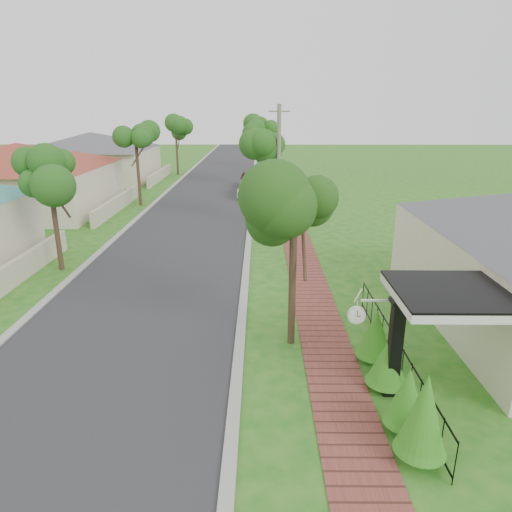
% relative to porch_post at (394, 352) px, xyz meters
% --- Properties ---
extents(ground, '(160.00, 160.00, 0.00)m').
position_rel_porch_post_xyz_m(ground, '(-4.55, 1.00, -1.12)').
color(ground, '#206618').
rests_on(ground, ground).
extents(road, '(7.00, 120.00, 0.02)m').
position_rel_porch_post_xyz_m(road, '(-7.55, 21.00, -1.12)').
color(road, '#28282B').
rests_on(road, ground).
extents(kerb_right, '(0.30, 120.00, 0.10)m').
position_rel_porch_post_xyz_m(kerb_right, '(-3.90, 21.00, -1.12)').
color(kerb_right, '#9E9E99').
rests_on(kerb_right, ground).
extents(kerb_left, '(0.30, 120.00, 0.10)m').
position_rel_porch_post_xyz_m(kerb_left, '(-11.20, 21.00, -1.12)').
color(kerb_left, '#9E9E99').
rests_on(kerb_left, ground).
extents(sidewalk, '(1.50, 120.00, 0.03)m').
position_rel_porch_post_xyz_m(sidewalk, '(-1.30, 21.00, -1.12)').
color(sidewalk, brown).
rests_on(sidewalk, ground).
extents(porch_post, '(0.48, 0.48, 2.52)m').
position_rel_porch_post_xyz_m(porch_post, '(0.00, 0.00, 0.00)').
color(porch_post, black).
rests_on(porch_post, ground).
extents(picket_fence, '(0.03, 8.02, 1.00)m').
position_rel_porch_post_xyz_m(picket_fence, '(0.35, 1.00, -0.59)').
color(picket_fence, black).
rests_on(picket_fence, ground).
extents(street_trees, '(10.70, 37.65, 5.89)m').
position_rel_porch_post_xyz_m(street_trees, '(-7.42, 27.84, 3.42)').
color(street_trees, '#382619').
rests_on(street_trees, ground).
extents(hedge_row, '(0.92, 4.71, 2.12)m').
position_rel_porch_post_xyz_m(hedge_row, '(-0.10, -0.65, -0.32)').
color(hedge_row, '#2C6D15').
rests_on(hedge_row, ground).
extents(far_house_red, '(15.56, 15.56, 4.60)m').
position_rel_porch_post_xyz_m(far_house_red, '(-19.52, 21.00, 1.22)').
color(far_house_red, beige).
rests_on(far_house_red, ground).
extents(far_house_grey, '(15.56, 15.56, 4.60)m').
position_rel_porch_post_xyz_m(far_house_grey, '(-19.52, 35.00, 1.22)').
color(far_house_grey, beige).
rests_on(far_house_grey, ground).
extents(parked_car_red, '(2.06, 4.40, 1.46)m').
position_rel_porch_post_xyz_m(parked_car_red, '(-4.15, 30.60, -0.39)').
color(parked_car_red, '#570E0D').
rests_on(parked_car_red, ground).
extents(parked_car_white, '(1.82, 4.10, 1.31)m').
position_rel_porch_post_xyz_m(parked_car_white, '(-4.15, 26.36, -0.47)').
color(parked_car_white, white).
rests_on(parked_car_white, ground).
extents(near_tree, '(1.91, 1.91, 4.89)m').
position_rel_porch_post_xyz_m(near_tree, '(-2.35, 2.50, 2.76)').
color(near_tree, '#382619').
rests_on(near_tree, ground).
extents(utility_pole, '(1.20, 0.24, 7.02)m').
position_rel_porch_post_xyz_m(utility_pole, '(-2.25, 16.35, 2.45)').
color(utility_pole, gray).
rests_on(utility_pole, ground).
extents(station_clock, '(1.08, 0.13, 0.65)m').
position_rel_porch_post_xyz_m(station_clock, '(-0.87, 0.40, 0.83)').
color(station_clock, white).
rests_on(station_clock, ground).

